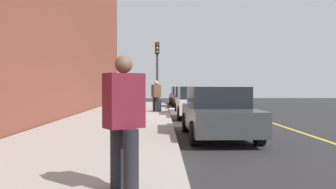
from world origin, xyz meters
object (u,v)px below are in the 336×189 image
pedestrian_blue_coat (132,94)px  pedestrian_grey_coat (131,93)px  rolling_suitcase (159,106)px  parked_car_black (187,98)px  parked_car_white (195,102)px  parked_car_charcoal (217,112)px  pedestrian_brown_coat (156,95)px  pedestrian_burgundy_coat (124,119)px  parked_car_maroon (181,96)px  traffic_light_pole (157,64)px

pedestrian_blue_coat → pedestrian_grey_coat: 1.14m
pedestrian_blue_coat → rolling_suitcase: bearing=23.6°
parked_car_black → parked_car_white: bearing=-0.4°
parked_car_charcoal → pedestrian_grey_coat: (-14.21, -3.84, 0.29)m
pedestrian_grey_coat → pedestrian_brown_coat: bearing=17.9°
parked_car_white → pedestrian_burgundy_coat: (12.47, -2.13, 0.34)m
pedestrian_burgundy_coat → parked_car_charcoal: bearing=159.5°
parked_car_charcoal → rolling_suitcase: 9.03m
parked_car_white → pedestrian_brown_coat: (-1.71, -1.96, 0.29)m
pedestrian_brown_coat → parked_car_black: bearing=156.1°
pedestrian_grey_coat → pedestrian_blue_coat: bearing=8.7°
pedestrian_grey_coat → pedestrian_brown_coat: size_ratio=1.00×
rolling_suitcase → parked_car_maroon: bearing=169.6°
pedestrian_burgundy_coat → traffic_light_pole: size_ratio=0.44×
parked_car_white → traffic_light_pole: size_ratio=1.14×
parked_car_maroon → pedestrian_brown_coat: size_ratio=2.56×
parked_car_black → parked_car_charcoal: 12.97m
parked_car_charcoal → pedestrian_brown_coat: bearing=-166.8°
parked_car_maroon → parked_car_white: 11.80m
pedestrian_brown_coat → pedestrian_blue_coat: bearing=-160.0°
pedestrian_blue_coat → parked_car_charcoal: bearing=15.7°
parked_car_maroon → pedestrian_brown_coat: (10.08, -1.93, 0.30)m
parked_car_charcoal → traffic_light_pole: 10.85m
parked_car_charcoal → rolling_suitcase: (-8.84, -1.81, -0.29)m
pedestrian_brown_coat → parked_car_white: bearing=48.8°
parked_car_charcoal → parked_car_black: bearing=179.9°
parked_car_white → parked_car_charcoal: size_ratio=1.04×
pedestrian_brown_coat → traffic_light_pole: bearing=179.2°
parked_car_black → traffic_light_pole: (2.51, -1.97, 2.13)m
pedestrian_burgundy_coat → pedestrian_brown_coat: bearing=179.3°
parked_car_white → pedestrian_grey_coat: pedestrian_grey_coat is taller
parked_car_white → rolling_suitcase: bearing=-139.6°
parked_car_black → pedestrian_blue_coat: bearing=-91.8°
pedestrian_grey_coat → pedestrian_burgundy_coat: 20.02m
parked_car_charcoal → traffic_light_pole: traffic_light_pole is taller
traffic_light_pole → rolling_suitcase: size_ratio=4.09×
parked_car_maroon → pedestrian_grey_coat: bearing=-41.4°
parked_car_charcoal → rolling_suitcase: bearing=-168.4°
rolling_suitcase → parked_car_charcoal: bearing=11.6°
parked_car_charcoal → pedestrian_burgundy_coat: 6.14m
pedestrian_blue_coat → pedestrian_grey_coat: (-1.13, -0.17, 0.01)m
parked_car_maroon → traffic_light_pole: (8.07, -1.91, 2.13)m
parked_car_black → pedestrian_grey_coat: size_ratio=2.83×
pedestrian_brown_coat → rolling_suitcase: (-0.40, 0.16, -0.59)m
parked_car_maroon → rolling_suitcase: 9.85m
parked_car_white → pedestrian_grey_coat: 8.41m
parked_car_charcoal → pedestrian_burgundy_coat: pedestrian_burgundy_coat is taller
parked_car_maroon → rolling_suitcase: (9.69, -1.77, -0.29)m
pedestrian_blue_coat → pedestrian_burgundy_coat: bearing=4.6°
parked_car_charcoal → pedestrian_grey_coat: pedestrian_grey_coat is taller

